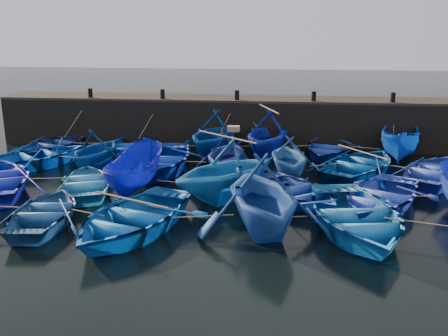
# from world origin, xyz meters

# --- Properties ---
(ground) EXTENTS (120.00, 120.00, 0.00)m
(ground) POSITION_xyz_m (0.00, 0.00, 0.00)
(ground) COLOR black
(ground) RESTS_ON ground
(quay_wall) EXTENTS (26.00, 2.50, 2.50)m
(quay_wall) POSITION_xyz_m (0.00, 10.50, 1.25)
(quay_wall) COLOR black
(quay_wall) RESTS_ON ground
(quay_top) EXTENTS (26.00, 2.50, 0.12)m
(quay_top) POSITION_xyz_m (0.00, 10.50, 2.56)
(quay_top) COLOR black
(quay_top) RESTS_ON quay_wall
(bollard_0) EXTENTS (0.24, 0.24, 0.50)m
(bollard_0) POSITION_xyz_m (-8.00, 9.60, 2.87)
(bollard_0) COLOR black
(bollard_0) RESTS_ON quay_top
(bollard_1) EXTENTS (0.24, 0.24, 0.50)m
(bollard_1) POSITION_xyz_m (-4.00, 9.60, 2.87)
(bollard_1) COLOR black
(bollard_1) RESTS_ON quay_top
(bollard_2) EXTENTS (0.24, 0.24, 0.50)m
(bollard_2) POSITION_xyz_m (0.00, 9.60, 2.87)
(bollard_2) COLOR black
(bollard_2) RESTS_ON quay_top
(bollard_3) EXTENTS (0.24, 0.24, 0.50)m
(bollard_3) POSITION_xyz_m (4.00, 9.60, 2.87)
(bollard_3) COLOR black
(bollard_3) RESTS_ON quay_top
(bollard_4) EXTENTS (0.24, 0.24, 0.50)m
(bollard_4) POSITION_xyz_m (8.00, 9.60, 2.87)
(bollard_4) COLOR black
(bollard_4) RESTS_ON quay_top
(boat_0) EXTENTS (4.67, 5.32, 0.92)m
(boat_0) POSITION_xyz_m (-9.33, 7.56, 0.46)
(boat_0) COLOR navy
(boat_0) RESTS_ON ground
(boat_1) EXTENTS (4.09, 5.02, 0.92)m
(boat_1) POSITION_xyz_m (-5.23, 7.68, 0.46)
(boat_1) COLOR #063CB1
(boat_1) RESTS_ON ground
(boat_2) EXTENTS (4.95, 5.40, 2.40)m
(boat_2) POSITION_xyz_m (-0.99, 7.59, 1.20)
(boat_2) COLOR navy
(boat_2) RESTS_ON ground
(boat_3) EXTENTS (4.84, 5.33, 2.43)m
(boat_3) POSITION_xyz_m (1.70, 7.87, 1.22)
(boat_3) COLOR #0A1C91
(boat_3) RESTS_ON ground
(boat_4) EXTENTS (4.47, 5.35, 0.95)m
(boat_4) POSITION_xyz_m (4.77, 8.34, 0.48)
(boat_4) COLOR navy
(boat_4) RESTS_ON ground
(boat_5) EXTENTS (2.90, 5.10, 1.86)m
(boat_5) POSITION_xyz_m (8.15, 7.87, 0.93)
(boat_5) COLOR #0942C0
(boat_5) RESTS_ON ground
(boat_6) EXTENTS (5.77, 5.95, 1.01)m
(boat_6) POSITION_xyz_m (-9.08, 4.92, 0.50)
(boat_6) COLOR #074AB4
(boat_6) RESTS_ON ground
(boat_7) EXTENTS (3.73, 4.15, 1.95)m
(boat_7) POSITION_xyz_m (-6.02, 4.67, 0.98)
(boat_7) COLOR navy
(boat_7) RESTS_ON ground
(boat_8) EXTENTS (4.12, 5.70, 1.17)m
(boat_8) POSITION_xyz_m (-3.13, 4.62, 0.58)
(boat_8) COLOR #0F37AD
(boat_8) RESTS_ON ground
(boat_9) EXTENTS (3.59, 4.05, 1.98)m
(boat_9) POSITION_xyz_m (-0.03, 4.58, 0.99)
(boat_9) COLOR navy
(boat_9) RESTS_ON ground
(boat_10) EXTENTS (3.57, 4.01, 1.93)m
(boat_10) POSITION_xyz_m (2.70, 4.40, 0.97)
(boat_10) COLOR #255D9A
(boat_10) RESTS_ON ground
(boat_11) EXTENTS (5.88, 6.30, 1.06)m
(boat_11) POSITION_xyz_m (5.88, 5.03, 0.53)
(boat_11) COLOR navy
(boat_11) RESTS_ON ground
(boat_12) EXTENTS (5.31, 5.83, 0.99)m
(boat_12) POSITION_xyz_m (8.88, 4.47, 0.49)
(boat_12) COLOR #2B48B9
(boat_12) RESTS_ON ground
(boat_14) EXTENTS (4.32, 5.00, 0.87)m
(boat_14) POSITION_xyz_m (-5.31, 1.62, 0.44)
(boat_14) COLOR #3380C9
(boat_14) RESTS_ON ground
(boat_15) EXTENTS (1.90, 4.58, 1.75)m
(boat_15) POSITION_xyz_m (-3.40, 1.70, 0.87)
(boat_15) COLOR #091192
(boat_15) RESTS_ON ground
(boat_16) EXTENTS (6.08, 6.08, 2.43)m
(boat_16) POSITION_xyz_m (0.29, 1.28, 1.22)
(boat_16) COLOR #125D9E
(boat_16) RESTS_ON ground
(boat_17) EXTENTS (5.09, 5.37, 0.91)m
(boat_17) POSITION_xyz_m (2.92, 1.31, 0.45)
(boat_17) COLOR #1E3E9D
(boat_17) RESTS_ON ground
(boat_18) EXTENTS (5.42, 6.01, 1.02)m
(boat_18) POSITION_xyz_m (5.91, 0.86, 0.51)
(boat_18) COLOR blue
(boat_18) RESTS_ON ground
(boat_21) EXTENTS (3.43, 4.47, 0.86)m
(boat_21) POSITION_xyz_m (-5.46, -1.75, 0.43)
(boat_21) COLOR navy
(boat_21) RESTS_ON ground
(boat_22) EXTENTS (5.31, 6.27, 1.11)m
(boat_22) POSITION_xyz_m (-2.38, -2.21, 0.55)
(boat_22) COLOR #0D56B2
(boat_22) RESTS_ON ground
(boat_23) EXTENTS (5.35, 5.82, 2.56)m
(boat_23) POSITION_xyz_m (1.73, -1.67, 1.28)
(boat_23) COLOR #184390
(boat_23) RESTS_ON ground
(boat_24) EXTENTS (4.90, 6.25, 1.18)m
(boat_24) POSITION_xyz_m (4.71, -1.40, 0.59)
(boat_24) COLOR blue
(boat_24) RESTS_ON ground
(wooden_crate) EXTENTS (0.53, 0.38, 0.23)m
(wooden_crate) POSITION_xyz_m (0.27, 4.58, 2.09)
(wooden_crate) COLOR #8B5D3D
(wooden_crate) RESTS_ON boat_9
(mooring_ropes) EXTENTS (17.53, 11.79, 2.10)m
(mooring_ropes) POSITION_xyz_m (-0.30, 4.84, 0.87)
(mooring_ropes) COLOR tan
(mooring_ropes) RESTS_ON ground
(loose_oars) EXTENTS (10.52, 12.16, 1.43)m
(loose_oars) POSITION_xyz_m (1.37, 2.99, 1.79)
(loose_oars) COLOR #99724C
(loose_oars) RESTS_ON ground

